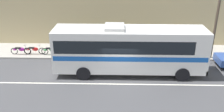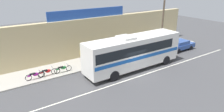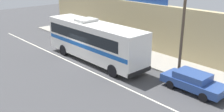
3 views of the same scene
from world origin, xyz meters
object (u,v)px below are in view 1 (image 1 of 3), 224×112
at_px(intercity_bus, 128,48).
at_px(motorcycle_orange, 51,50).
at_px(utility_pole, 217,15).
at_px(motorcycle_black, 20,50).
at_px(pedestrian_far_right, 86,39).
at_px(motorcycle_green, 34,50).

distance_m(intercity_bus, motorcycle_orange, 7.56).
relative_size(utility_pole, motorcycle_black, 3.95).
distance_m(motorcycle_black, pedestrian_far_right, 5.92).
bearing_deg(motorcycle_black, motorcycle_orange, -0.03).
distance_m(utility_pole, pedestrian_far_right, 11.60).
xyz_separation_m(intercity_bus, motorcycle_green, (-8.30, 3.18, -1.50)).
bearing_deg(motorcycle_black, intercity_bus, -18.07).
xyz_separation_m(motorcycle_green, pedestrian_far_right, (4.47, 1.51, 0.55)).
xyz_separation_m(motorcycle_orange, motorcycle_green, (-1.57, 0.08, 0.00)).
relative_size(motorcycle_black, motorcycle_orange, 0.99).
height_order(motorcycle_orange, pedestrian_far_right, pedestrian_far_right).
height_order(motorcycle_orange, motorcycle_green, same).
distance_m(intercity_bus, utility_pole, 8.01).
relative_size(utility_pole, motorcycle_orange, 3.91).
bearing_deg(motorcycle_green, motorcycle_black, -176.30).
bearing_deg(pedestrian_far_right, motorcycle_black, -164.41).
height_order(utility_pole, motorcycle_orange, utility_pole).
bearing_deg(motorcycle_green, intercity_bus, -20.95).
height_order(intercity_bus, utility_pole, utility_pole).
bearing_deg(pedestrian_far_right, intercity_bus, -50.76).
distance_m(motorcycle_black, motorcycle_green, 1.20).
distance_m(utility_pole, motorcycle_green, 15.93).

